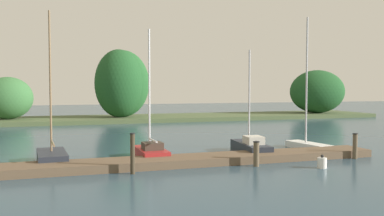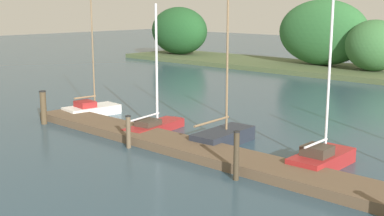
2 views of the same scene
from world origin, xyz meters
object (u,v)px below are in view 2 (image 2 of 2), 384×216
object	(u,v)px
sailboat_2	(225,135)
mooring_piling_2	(236,156)
sailboat_0	(93,109)
mooring_piling_0	(43,107)
mooring_piling_1	(128,132)
sailboat_1	(155,124)
sailboat_3	(323,157)

from	to	relation	value
sailboat_2	mooring_piling_2	size ratio (longest dim) A/B	4.18
sailboat_0	sailboat_2	bearing A→B (deg)	-80.35
mooring_piling_0	mooring_piling_1	xyz separation A→B (m)	(6.11, 0.07, -0.14)
mooring_piling_0	mooring_piling_2	size ratio (longest dim) A/B	0.98
sailboat_1	sailboat_0	bearing A→B (deg)	77.77
sailboat_3	sailboat_2	bearing A→B (deg)	88.01
sailboat_0	mooring_piling_0	distance (m)	2.85
mooring_piling_1	mooring_piling_2	bearing A→B (deg)	-0.72
sailboat_3	mooring_piling_2	size ratio (longest dim) A/B	3.80
sailboat_3	sailboat_1	bearing A→B (deg)	92.54
sailboat_3	mooring_piling_1	xyz separation A→B (m)	(-6.79, -3.03, 0.29)
sailboat_2	sailboat_0	bearing A→B (deg)	88.54
mooring_piling_1	mooring_piling_2	distance (m)	5.42
sailboat_2	mooring_piling_0	distance (m)	9.05
sailboat_2	sailboat_3	world-z (taller)	sailboat_2
mooring_piling_0	sailboat_1	bearing A→B (deg)	27.78
sailboat_1	sailboat_3	bearing A→B (deg)	-96.16
sailboat_3	mooring_piling_0	distance (m)	13.28
sailboat_0	sailboat_3	xyz separation A→B (m)	(12.91, 0.29, 0.05)
sailboat_0	sailboat_1	size ratio (longest dim) A/B	1.20
mooring_piling_2	sailboat_0	bearing A→B (deg)	166.34
sailboat_0	mooring_piling_1	bearing A→B (deg)	-106.89
sailboat_0	sailboat_1	distance (m)	4.93
sailboat_3	mooring_piling_2	distance (m)	3.41
sailboat_3	sailboat_0	bearing A→B (deg)	90.22
sailboat_3	mooring_piling_1	distance (m)	7.44
mooring_piling_0	mooring_piling_2	bearing A→B (deg)	0.01
mooring_piling_1	sailboat_2	bearing A→B (deg)	52.74
sailboat_1	mooring_piling_2	distance (m)	7.11
sailboat_3	mooring_piling_0	world-z (taller)	sailboat_3
sailboat_1	mooring_piling_2	bearing A→B (deg)	-121.20
mooring_piling_1	mooring_piling_2	xyz separation A→B (m)	(5.42, -0.07, 0.16)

